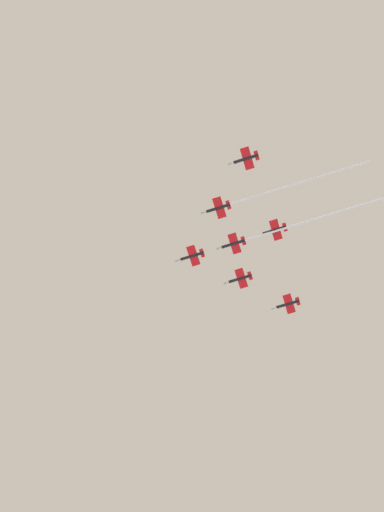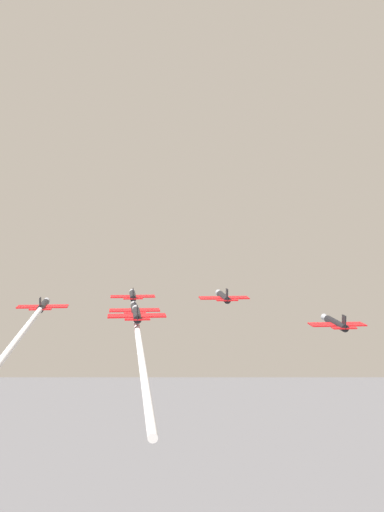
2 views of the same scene
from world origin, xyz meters
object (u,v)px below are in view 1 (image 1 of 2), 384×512
at_px(jet_port_outer, 294,226).
at_px(jet_port_trail, 274,230).
at_px(jet_starboard_outer, 245,159).
at_px(jet_center_rear, 287,304).
at_px(jet_lead, 191,256).
at_px(jet_port_inner, 268,193).
at_px(jet_starboard_inner, 239,279).

xyz_separation_m(jet_port_outer, jet_port_trail, (1.05, -7.08, 1.43)).
height_order(jet_port_outer, jet_starboard_outer, jet_port_outer).
bearing_deg(jet_center_rear, jet_lead, 135.00).
distance_m(jet_starboard_outer, jet_center_rear, 55.93).
distance_m(jet_lead, jet_port_trail, 30.78).
bearing_deg(jet_port_trail, jet_port_outer, -90.00).
bearing_deg(jet_port_inner, jet_port_trail, 6.05).
bearing_deg(jet_center_rear, jet_port_outer, -160.40).
bearing_deg(jet_starboard_outer, jet_starboard_inner, 18.43).
height_order(jet_starboard_inner, jet_starboard_outer, jet_starboard_inner).
height_order(jet_starboard_inner, jet_port_trail, jet_starboard_inner).
height_order(jet_starboard_inner, jet_port_outer, jet_starboard_inner).
height_order(jet_lead, jet_center_rear, jet_lead).
distance_m(jet_lead, jet_center_rear, 39.55).
height_order(jet_port_inner, jet_port_outer, jet_port_inner).
xyz_separation_m(jet_center_rear, jet_port_trail, (27.25, 6.88, 2.04)).
bearing_deg(jet_port_outer, jet_center_rear, 19.60).
bearing_deg(jet_port_inner, jet_lead, 66.56).
relative_size(jet_port_outer, jet_starboard_outer, 6.37).
height_order(jet_lead, jet_starboard_outer, jet_lead).
relative_size(jet_port_inner, jet_starboard_outer, 5.51).
bearing_deg(jet_lead, jet_starboard_outer, -135.00).
relative_size(jet_starboard_inner, jet_starboard_outer, 1.00).
relative_size(jet_lead, jet_starboard_outer, 1.00).
distance_m(jet_port_inner, jet_center_rear, 42.18).
distance_m(jet_lead, jet_starboard_outer, 39.57).
xyz_separation_m(jet_port_inner, jet_port_trail, (-13.61, -3.52, 0.88)).
bearing_deg(jet_port_outer, jet_port_trail, 90.00).
bearing_deg(jet_center_rear, jet_starboard_inner, 135.00).
height_order(jet_port_inner, jet_starboard_inner, jet_starboard_inner).
xyz_separation_m(jet_starboard_inner, jet_starboard_outer, (39.43, 20.00, -2.67)).
relative_size(jet_lead, jet_center_rear, 1.00).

